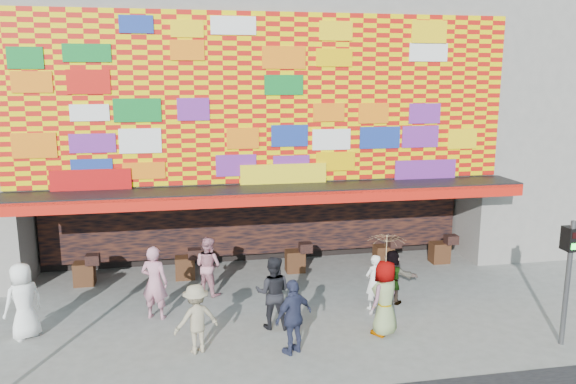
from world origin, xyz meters
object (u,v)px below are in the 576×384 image
at_px(ped_d, 196,319).
at_px(ped_g, 385,298).
at_px(ped_b, 155,283).
at_px(parasol, 386,251).
at_px(ped_c, 273,292).
at_px(ped_h, 374,282).
at_px(ped_i, 208,266).
at_px(ped_a, 23,301).
at_px(ped_f, 392,277).
at_px(ped_e, 294,317).
at_px(signal_right, 569,269).

xyz_separation_m(ped_d, ped_g, (4.52, 0.10, 0.12)).
xyz_separation_m(ped_b, parasol, (5.53, -1.97, 1.14)).
distance_m(ped_c, ped_h, 2.95).
height_order(ped_d, ped_i, ped_i).
height_order(ped_a, ped_f, ped_a).
height_order(ped_f, ped_i, ped_i).
relative_size(ped_f, parasol, 0.85).
distance_m(ped_h, parasol, 2.06).
distance_m(ped_a, parasol, 8.76).
xyz_separation_m(ped_d, ped_f, (5.39, 1.91, -0.05)).
bearing_deg(ped_g, ped_d, -35.30).
bearing_deg(ped_e, ped_h, -171.78).
bearing_deg(ped_f, ped_h, 57.24).
xyz_separation_m(ped_a, ped_f, (9.44, 0.43, -0.18)).
relative_size(ped_a, parasol, 1.05).
xyz_separation_m(ped_b, ped_d, (1.01, -2.07, -0.17)).
bearing_deg(ped_f, ped_e, 69.25).
bearing_deg(ped_b, parasol, -177.98).
height_order(ped_c, ped_g, ped_g).
xyz_separation_m(ped_h, parasol, (-0.26, -1.53, 1.36)).
xyz_separation_m(signal_right, ped_e, (-6.30, 0.73, -0.98)).
xyz_separation_m(ped_a, parasol, (8.57, -1.38, 1.18)).
bearing_deg(ped_d, parasol, 161.54).
bearing_deg(ped_h, ped_f, -179.73).
relative_size(ped_b, ped_f, 1.28).
height_order(ped_a, ped_g, ped_a).
distance_m(signal_right, parasol, 4.15).
bearing_deg(signal_right, parasol, 161.96).
distance_m(signal_right, ped_e, 6.42).
xyz_separation_m(ped_a, ped_c, (5.96, -0.52, -0.01)).
height_order(ped_g, ped_i, ped_g).
height_order(ped_a, parasol, parasol).
xyz_separation_m(ped_d, ped_h, (4.78, 1.63, -0.05)).
xyz_separation_m(signal_right, ped_b, (-9.47, 3.25, -0.89)).
height_order(ped_h, ped_i, ped_i).
height_order(ped_d, ped_f, ped_d).
distance_m(ped_h, ped_i, 4.74).
height_order(ped_d, ped_e, ped_e).
xyz_separation_m(ped_b, ped_i, (1.44, 1.43, -0.12)).
bearing_deg(ped_i, ped_h, -160.75).
bearing_deg(parasol, ped_a, 170.86).
height_order(ped_e, ped_g, ped_g).
bearing_deg(parasol, ped_e, -166.92).
relative_size(ped_b, ped_g, 1.05).
distance_m(ped_b, ped_g, 5.87).
distance_m(ped_c, parasol, 2.99).
distance_m(ped_a, ped_i, 4.91).
bearing_deg(ped_e, ped_b, -68.70).
xyz_separation_m(ped_e, ped_f, (3.23, 2.35, -0.12)).
bearing_deg(ped_e, ped_c, -110.37).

